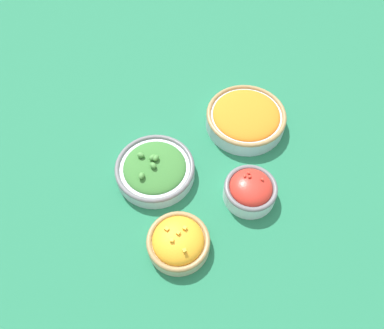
% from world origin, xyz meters
% --- Properties ---
extents(ground_plane, '(3.00, 3.00, 0.00)m').
position_xyz_m(ground_plane, '(0.00, 0.00, 0.00)').
color(ground_plane, '#23704C').
extents(bowl_broccoli, '(0.19, 0.19, 0.06)m').
position_xyz_m(bowl_broccoli, '(0.02, -0.09, 0.02)').
color(bowl_broccoli, '#B2C1CC').
rests_on(bowl_broccoli, ground_plane).
extents(bowl_squash, '(0.14, 0.14, 0.07)m').
position_xyz_m(bowl_squash, '(0.20, 0.00, 0.02)').
color(bowl_squash, beige).
rests_on(bowl_squash, ground_plane).
extents(bowl_cherry_tomatoes, '(0.12, 0.12, 0.07)m').
position_xyz_m(bowl_cherry_tomatoes, '(0.05, 0.15, 0.03)').
color(bowl_cherry_tomatoes, silver).
rests_on(bowl_cherry_tomatoes, ground_plane).
extents(bowl_carrots, '(0.21, 0.21, 0.06)m').
position_xyz_m(bowl_carrots, '(-0.17, 0.12, 0.03)').
color(bowl_carrots, '#B2C1CC').
rests_on(bowl_carrots, ground_plane).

